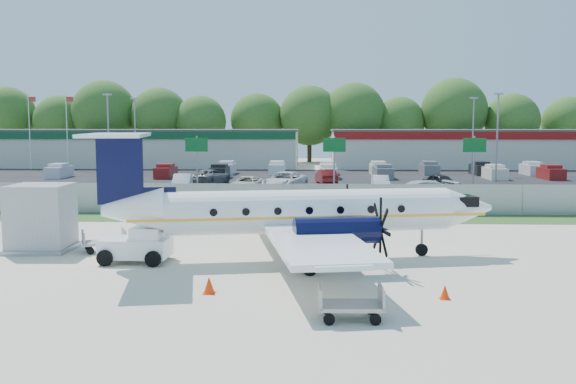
{
  "coord_description": "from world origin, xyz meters",
  "views": [
    {
      "loc": [
        1.37,
        -28.11,
        5.89
      ],
      "look_at": [
        0.0,
        6.0,
        2.3
      ],
      "focal_mm": 40.0,
      "sensor_mm": 36.0,
      "label": 1
    }
  ],
  "objects_px": {
    "pushback_tug": "(139,245)",
    "baggage_cart_far": "(351,304)",
    "baggage_cart_near": "(104,241)",
    "service_container": "(41,220)",
    "aircraft": "(300,211)"
  },
  "relations": [
    {
      "from": "aircraft",
      "to": "service_container",
      "type": "xyz_separation_m",
      "value": [
        -12.18,
        1.59,
        -0.68
      ]
    },
    {
      "from": "baggage_cart_near",
      "to": "service_container",
      "type": "distance_m",
      "value": 3.17
    },
    {
      "from": "pushback_tug",
      "to": "baggage_cart_near",
      "type": "relative_size",
      "value": 1.32
    },
    {
      "from": "aircraft",
      "to": "baggage_cart_near",
      "type": "relative_size",
      "value": 8.13
    },
    {
      "from": "baggage_cart_near",
      "to": "baggage_cart_far",
      "type": "xyz_separation_m",
      "value": [
        10.9,
        -10.12,
        0.01
      ]
    },
    {
      "from": "pushback_tug",
      "to": "baggage_cart_far",
      "type": "height_order",
      "value": "pushback_tug"
    },
    {
      "from": "aircraft",
      "to": "baggage_cart_far",
      "type": "distance_m",
      "value": 9.01
    },
    {
      "from": "pushback_tug",
      "to": "aircraft",
      "type": "bearing_deg",
      "value": 6.54
    },
    {
      "from": "baggage_cart_near",
      "to": "baggage_cart_far",
      "type": "relative_size",
      "value": 1.12
    },
    {
      "from": "baggage_cart_far",
      "to": "service_container",
      "type": "xyz_separation_m",
      "value": [
        -13.9,
        10.28,
        0.98
      ]
    },
    {
      "from": "baggage_cart_far",
      "to": "service_container",
      "type": "bearing_deg",
      "value": 143.53
    },
    {
      "from": "pushback_tug",
      "to": "service_container",
      "type": "height_order",
      "value": "service_container"
    },
    {
      "from": "aircraft",
      "to": "service_container",
      "type": "height_order",
      "value": "aircraft"
    },
    {
      "from": "baggage_cart_far",
      "to": "aircraft",
      "type": "bearing_deg",
      "value": 101.23
    },
    {
      "from": "baggage_cart_near",
      "to": "pushback_tug",
      "type": "bearing_deg",
      "value": -44.67
    }
  ]
}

